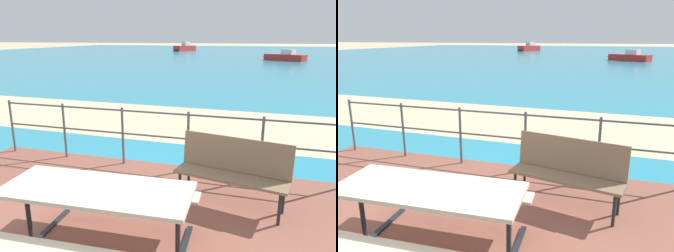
% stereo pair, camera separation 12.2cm
% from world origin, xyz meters
% --- Properties ---
extents(sea_water, '(90.00, 90.00, 0.01)m').
position_xyz_m(sea_water, '(0.00, 40.00, 0.01)').
color(sea_water, teal).
rests_on(sea_water, ground).
extents(beach_strip, '(54.06, 4.77, 0.01)m').
position_xyz_m(beach_strip, '(0.00, 5.72, 0.01)').
color(beach_strip, beige).
rests_on(beach_strip, ground).
extents(picnic_table, '(1.93, 1.56, 0.79)m').
position_xyz_m(picnic_table, '(0.23, -0.02, 0.67)').
color(picnic_table, '#BCAD93').
rests_on(picnic_table, patio_paving).
extents(park_bench, '(1.53, 0.70, 0.92)m').
position_xyz_m(park_bench, '(1.41, 1.48, 0.60)').
color(park_bench, '#7A6047').
rests_on(park_bench, patio_paving).
extents(railing_fence, '(5.94, 0.04, 1.03)m').
position_xyz_m(railing_fence, '(0.00, 2.41, 0.70)').
color(railing_fence, '#4C5156').
rests_on(railing_fence, patio_paving).
extents(boat_near, '(4.29, 3.08, 1.11)m').
position_xyz_m(boat_near, '(3.62, 31.88, 0.39)').
color(boat_near, red).
rests_on(boat_near, sea_water).
extents(boat_far, '(3.20, 4.57, 1.52)m').
position_xyz_m(boat_far, '(-11.22, 51.15, 0.54)').
color(boat_far, red).
rests_on(boat_far, sea_water).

